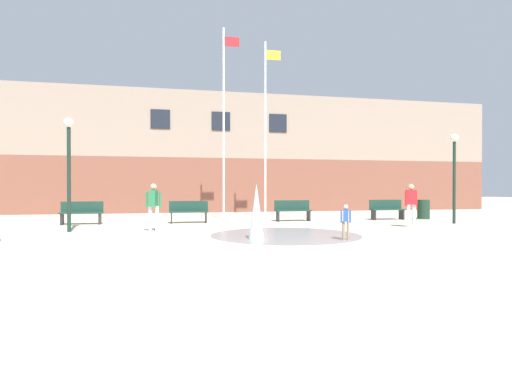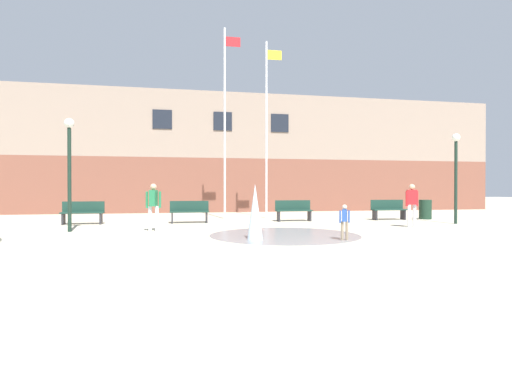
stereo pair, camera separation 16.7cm
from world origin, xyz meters
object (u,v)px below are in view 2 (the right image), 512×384
at_px(lamp_post_left_lane, 69,157).
at_px(flagpole_left, 225,118).
at_px(park_bench_near_trashcan, 388,209).
at_px(teen_by_trashcan, 153,203).
at_px(park_bench_left_of_flagpoles, 83,212).
at_px(adult_in_red, 412,202).
at_px(child_running, 345,219).
at_px(park_bench_under_left_flagpole, 189,211).
at_px(lamp_post_right_lane, 456,164).
at_px(trash_can, 425,209).
at_px(park_bench_center, 294,210).
at_px(flagpole_right, 267,125).

bearing_deg(lamp_post_left_lane, flagpole_left, 39.21).
bearing_deg(park_bench_near_trashcan, lamp_post_left_lane, -168.73).
xyz_separation_m(teen_by_trashcan, flagpole_left, (3.00, 5.07, 3.81)).
relative_size(park_bench_left_of_flagpoles, adult_in_red, 1.01).
height_order(park_bench_near_trashcan, lamp_post_left_lane, lamp_post_left_lane).
height_order(park_bench_left_of_flagpoles, child_running, child_running).
xyz_separation_m(adult_in_red, child_running, (-3.92, -2.95, -0.35)).
relative_size(park_bench_under_left_flagpole, park_bench_near_trashcan, 1.00).
height_order(teen_by_trashcan, adult_in_red, same).
relative_size(lamp_post_left_lane, lamp_post_right_lane, 1.03).
relative_size(park_bench_near_trashcan, lamp_post_right_lane, 0.44).
bearing_deg(trash_can, park_bench_center, 179.35).
height_order(park_bench_near_trashcan, lamp_post_right_lane, lamp_post_right_lane).
bearing_deg(child_running, park_bench_under_left_flagpole, 61.62).
xyz_separation_m(child_running, flagpole_right, (-0.30, 8.44, 3.92)).
distance_m(park_bench_left_of_flagpoles, child_running, 10.55).
bearing_deg(park_bench_near_trashcan, lamp_post_right_lane, -56.40).
height_order(park_bench_under_left_flagpole, adult_in_red, adult_in_red).
bearing_deg(child_running, flagpole_right, 31.45).
distance_m(park_bench_under_left_flagpole, adult_in_red, 8.70).
bearing_deg(lamp_post_right_lane, adult_in_red, -158.91).
bearing_deg(park_bench_under_left_flagpole, flagpole_right, 28.30).
distance_m(park_bench_left_of_flagpoles, teen_by_trashcan, 4.37).
bearing_deg(flagpole_left, flagpole_right, 0.00).
bearing_deg(trash_can, flagpole_left, 167.43).
bearing_deg(teen_by_trashcan, lamp_post_left_lane, -84.31).
bearing_deg(lamp_post_right_lane, flagpole_left, 153.02).
relative_size(adult_in_red, child_running, 1.61).
relative_size(park_bench_under_left_flagpole, child_running, 1.62).
xyz_separation_m(park_bench_under_left_flagpole, lamp_post_right_lane, (10.56, -2.48, 1.92)).
bearing_deg(park_bench_near_trashcan, flagpole_right, 158.22).
relative_size(park_bench_center, flagpole_right, 0.19).
bearing_deg(child_running, flagpole_left, 44.76).
relative_size(flagpole_left, flagpole_right, 1.06).
bearing_deg(lamp_post_right_lane, park_bench_center, 157.31).
relative_size(teen_by_trashcan, flagpole_right, 0.19).
relative_size(flagpole_right, lamp_post_left_lane, 2.27).
bearing_deg(park_bench_center, teen_by_trashcan, -151.68).
xyz_separation_m(flagpole_right, trash_can, (7.11, -2.04, -4.04)).
distance_m(park_bench_under_left_flagpole, trash_can, 10.86).
distance_m(adult_in_red, lamp_post_right_lane, 3.14).
relative_size(flagpole_left, lamp_post_left_lane, 2.40).
xyz_separation_m(park_bench_center, flagpole_right, (-0.76, 1.96, 4.02)).
relative_size(park_bench_left_of_flagpoles, teen_by_trashcan, 1.01).
distance_m(adult_in_red, flagpole_left, 9.14).
bearing_deg(flagpole_left, trash_can, -12.57).
bearing_deg(teen_by_trashcan, park_bench_under_left_flagpole, 171.84).
bearing_deg(park_bench_left_of_flagpoles, park_bench_center, -0.74).
distance_m(flagpole_left, lamp_post_left_lane, 7.72).
relative_size(teen_by_trashcan, adult_in_red, 1.00).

